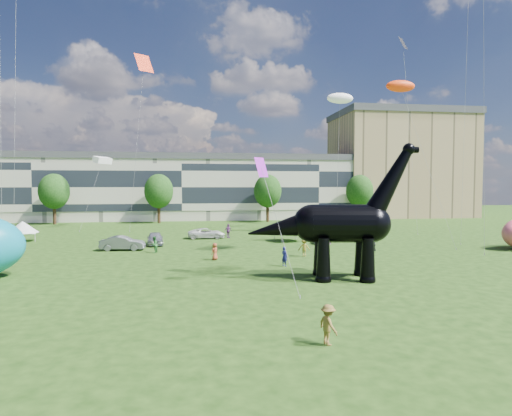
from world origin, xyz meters
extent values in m
plane|color=#16330C|center=(0.00, 0.00, 0.00)|extent=(220.00, 220.00, 0.00)
cube|color=beige|center=(-8.00, 62.00, 6.00)|extent=(78.00, 11.00, 12.00)
cube|color=tan|center=(40.00, 65.00, 11.00)|extent=(28.00, 18.00, 22.00)
cylinder|color=#382314|center=(-30.00, 53.00, 1.60)|extent=(0.56, 0.56, 3.20)
ellipsoid|color=#14380F|center=(-30.00, 53.00, 6.32)|extent=(5.20, 5.20, 6.24)
cylinder|color=#382314|center=(-12.00, 53.00, 1.60)|extent=(0.56, 0.56, 3.20)
ellipsoid|color=#14380F|center=(-12.00, 53.00, 6.32)|extent=(5.20, 5.20, 6.24)
cylinder|color=#382314|center=(8.00, 53.00, 1.60)|extent=(0.56, 0.56, 3.20)
ellipsoid|color=#14380F|center=(8.00, 53.00, 6.32)|extent=(5.20, 5.20, 6.24)
cylinder|color=#382314|center=(26.00, 53.00, 1.60)|extent=(0.56, 0.56, 3.20)
ellipsoid|color=#14380F|center=(26.00, 53.00, 6.32)|extent=(5.20, 5.20, 6.24)
cone|color=black|center=(3.81, 2.97, 1.55)|extent=(1.25, 1.25, 3.11)
sphere|color=black|center=(3.81, 2.97, 0.19)|extent=(1.14, 1.14, 1.14)
cone|color=black|center=(4.21, 5.22, 1.55)|extent=(1.25, 1.25, 3.11)
sphere|color=black|center=(4.21, 5.22, 0.19)|extent=(1.14, 1.14, 1.14)
cone|color=black|center=(6.87, 2.42, 1.55)|extent=(1.25, 1.25, 3.11)
sphere|color=black|center=(6.87, 2.42, 0.19)|extent=(1.14, 1.14, 1.14)
cone|color=black|center=(7.27, 4.66, 1.55)|extent=(1.25, 1.25, 3.11)
sphere|color=black|center=(7.27, 4.66, 0.19)|extent=(1.14, 1.14, 1.14)
cylinder|color=black|center=(5.44, 3.84, 4.04)|extent=(4.78, 3.53, 2.80)
sphere|color=black|center=(3.30, 4.22, 4.04)|extent=(2.80, 2.80, 2.80)
sphere|color=black|center=(7.58, 3.45, 4.04)|extent=(2.69, 2.69, 2.69)
cone|color=black|center=(8.82, 3.22, 7.04)|extent=(4.12, 2.23, 5.49)
sphere|color=black|center=(10.07, 2.99, 9.42)|extent=(0.87, 0.87, 0.87)
cylinder|color=black|center=(10.37, 2.94, 9.37)|extent=(0.80, 0.58, 0.46)
cone|color=black|center=(1.19, 4.61, 3.69)|extent=(5.78, 3.12, 3.04)
imported|color=#B6B6BB|center=(-9.88, 23.77, 0.75)|extent=(2.19, 4.54, 1.50)
imported|color=slate|center=(-12.87, 20.08, 0.75)|extent=(4.64, 1.82, 1.51)
imported|color=silver|center=(-3.91, 29.04, 0.66)|extent=(4.79, 2.24, 1.33)
imported|color=#595960|center=(9.94, 23.06, 0.70)|extent=(3.75, 5.21, 1.40)
cube|color=white|center=(6.09, 25.00, 1.14)|extent=(3.51, 3.51, 0.12)
cone|color=white|center=(6.09, 25.00, 1.96)|extent=(4.45, 4.45, 1.55)
cylinder|color=#999999|center=(4.86, 23.36, 0.57)|extent=(0.06, 0.06, 1.14)
cylinder|color=#999999|center=(7.73, 23.78, 0.57)|extent=(0.06, 0.06, 1.14)
cylinder|color=#999999|center=(4.45, 26.23, 0.57)|extent=(0.06, 0.06, 1.14)
cylinder|color=#999999|center=(7.31, 26.64, 0.57)|extent=(0.06, 0.06, 1.14)
cube|color=white|center=(18.96, 28.76, 1.07)|extent=(3.85, 3.85, 0.12)
cone|color=white|center=(18.96, 28.76, 1.85)|extent=(4.87, 4.87, 1.46)
cylinder|color=#999999|center=(17.16, 28.07, 0.53)|extent=(0.06, 0.06, 1.07)
cylinder|color=#999999|center=(19.65, 26.96, 0.53)|extent=(0.06, 0.06, 1.07)
cylinder|color=#999999|center=(18.26, 30.56, 0.53)|extent=(0.06, 0.06, 1.07)
cylinder|color=#999999|center=(20.75, 29.45, 0.53)|extent=(0.06, 0.06, 1.07)
cube|color=silver|center=(-26.14, 29.02, 1.03)|extent=(3.59, 3.59, 0.11)
cone|color=silver|center=(-26.14, 29.02, 1.78)|extent=(4.55, 4.55, 1.41)
cylinder|color=#999999|center=(-26.94, 27.34, 0.52)|extent=(0.06, 0.06, 1.03)
cylinder|color=#999999|center=(-24.47, 28.21, 0.52)|extent=(0.06, 0.06, 1.03)
cylinder|color=#999999|center=(-27.82, 29.82, 0.52)|extent=(0.06, 0.06, 1.03)
cylinder|color=#999999|center=(-25.34, 30.69, 0.52)|extent=(0.06, 0.06, 1.03)
imported|color=#6E3476|center=(-1.10, 29.22, 0.92)|extent=(1.14, 0.98, 1.84)
imported|color=olive|center=(5.12, 13.69, 0.86)|extent=(1.21, 0.84, 1.72)
imported|color=navy|center=(2.23, 9.05, 0.83)|extent=(0.67, 0.73, 1.66)
imported|color=black|center=(13.09, 16.09, 0.94)|extent=(1.83, 1.13, 1.89)
imported|color=#975F4B|center=(-21.49, 15.21, 0.93)|extent=(1.05, 0.85, 1.85)
imported|color=brown|center=(0.50, -8.72, 0.87)|extent=(0.98, 1.27, 1.74)
imported|color=#327E36|center=(-9.39, 17.97, 0.83)|extent=(0.86, 0.97, 1.66)
imported|color=teal|center=(18.58, 33.20, 0.91)|extent=(0.69, 0.48, 1.81)
imported|color=#A24528|center=(-3.48, 12.90, 0.78)|extent=(0.88, 0.90, 1.56)
cube|color=silver|center=(-20.37, 46.62, 10.96)|extent=(2.90, 3.44, 1.26)
plane|color=black|center=(25.99, 36.16, 28.36)|extent=(2.27, 2.11, 1.91)
plane|color=purple|center=(-0.47, 4.17, 8.11)|extent=(1.42, 1.37, 1.42)
plane|color=red|center=(-13.20, 43.61, 25.99)|extent=(3.90, 3.45, 3.05)
ellipsoid|color=#ED390C|center=(19.22, 23.04, 18.73)|extent=(3.14, 3.92, 1.40)
ellipsoid|color=white|center=(15.85, 35.20, 19.64)|extent=(4.33, 3.52, 1.55)
camera|label=1|loc=(-4.98, -26.09, 6.80)|focal=30.00mm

